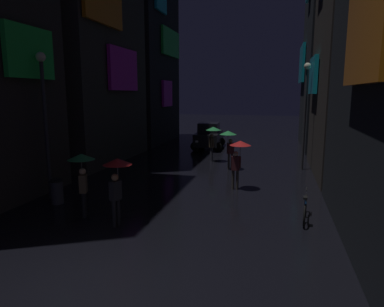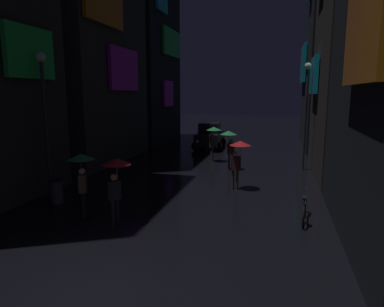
% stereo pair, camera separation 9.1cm
% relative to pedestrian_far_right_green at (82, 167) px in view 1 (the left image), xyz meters
% --- Properties ---
extents(ground_plane, '(120.00, 120.00, 0.00)m').
position_rel_pedestrian_far_right_green_xyz_m(ground_plane, '(2.62, -4.03, -1.67)').
color(ground_plane, black).
extents(building_left_far, '(4.25, 7.56, 18.24)m').
position_rel_pedestrian_far_right_green_xyz_m(building_left_far, '(-4.86, 17.75, 7.45)').
color(building_left_far, black).
rests_on(building_left_far, ground).
extents(pedestrian_far_right_green, '(0.90, 0.90, 2.12)m').
position_rel_pedestrian_far_right_green_xyz_m(pedestrian_far_right_green, '(0.00, 0.00, 0.00)').
color(pedestrian_far_right_green, black).
rests_on(pedestrian_far_right_green, ground).
extents(pedestrian_foreground_right_green, '(0.90, 0.90, 2.12)m').
position_rel_pedestrian_far_right_green_xyz_m(pedestrian_foreground_right_green, '(2.48, 10.27, 0.00)').
color(pedestrian_foreground_right_green, '#2D2D38').
rests_on(pedestrian_foreground_right_green, ground).
extents(pedestrian_near_crossing_red, '(0.90, 0.90, 2.12)m').
position_rel_pedestrian_far_right_green_xyz_m(pedestrian_near_crossing_red, '(1.49, -0.46, 0.00)').
color(pedestrian_near_crossing_red, black).
rests_on(pedestrian_near_crossing_red, ground).
extents(pedestrian_midstreet_left_red, '(0.90, 0.90, 2.12)m').
position_rel_pedestrian_far_right_green_xyz_m(pedestrian_midstreet_left_red, '(4.69, 4.49, 0.00)').
color(pedestrian_midstreet_left_red, '#38332D').
rests_on(pedestrian_midstreet_left_red, ground).
extents(pedestrian_foreground_left_green, '(0.90, 0.90, 2.12)m').
position_rel_pedestrian_far_right_green_xyz_m(pedestrian_foreground_left_green, '(3.73, 8.31, 0.00)').
color(pedestrian_foreground_left_green, '#38332D').
rests_on(pedestrian_foreground_left_green, ground).
extents(bicycle_parked_at_storefront, '(0.26, 1.82, 0.96)m').
position_rel_pedestrian_far_right_green_xyz_m(bicycle_parked_at_storefront, '(7.22, 1.33, -1.28)').
color(bicycle_parked_at_storefront, black).
rests_on(bicycle_parked_at_storefront, ground).
extents(car_distant, '(2.41, 4.22, 1.92)m').
position_rel_pedestrian_far_right_green_xyz_m(car_distant, '(1.24, 15.30, -0.74)').
color(car_distant, black).
rests_on(car_distant, ground).
extents(streetlamp_right_far, '(0.36, 0.36, 5.66)m').
position_rel_pedestrian_far_right_green_xyz_m(streetlamp_right_far, '(7.62, 9.26, 1.86)').
color(streetlamp_right_far, '#2D2D33').
rests_on(streetlamp_right_far, ground).
extents(streetlamp_left_near, '(0.36, 0.36, 5.60)m').
position_rel_pedestrian_far_right_green_xyz_m(streetlamp_left_near, '(-2.38, 1.47, 1.82)').
color(streetlamp_left_near, '#2D2D33').
rests_on(streetlamp_left_near, ground).
extents(trash_bin, '(0.46, 0.46, 0.93)m').
position_rel_pedestrian_far_right_green_xyz_m(trash_bin, '(-1.68, 0.91, -1.20)').
color(trash_bin, '#3F3F47').
rests_on(trash_bin, ground).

